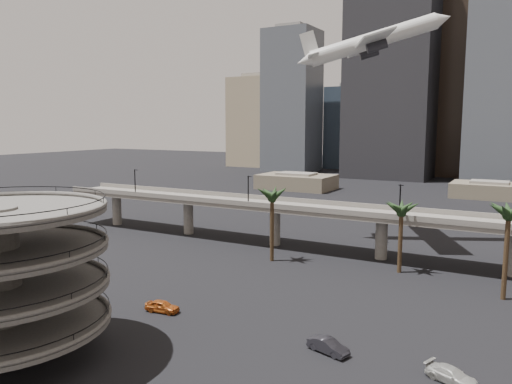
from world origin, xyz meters
The scene contains 9 objects.
ground centered at (0.00, 0.00, 0.00)m, with size 700.00×700.00×0.00m, color black.
overpass centered at (0.00, 55.00, 7.34)m, with size 130.00×9.30×14.70m.
palm_trees centered at (21.48, 47.47, 11.30)m, with size 54.40×18.40×14.00m.
low_buildings centered at (6.89, 142.30, 2.86)m, with size 135.00×27.50×6.80m.
skyline centered at (15.11, 217.08, 42.43)m, with size 269.00×86.00×116.10m.
airborne_jet centered at (4.10, 68.56, 41.48)m, with size 29.95×27.66×11.99m.
car_a centered at (-7.09, 14.60, 0.79)m, with size 1.87×4.66×1.59m, color #B35319.
car_b centered at (16.37, 14.05, 0.79)m, with size 1.67×4.80×1.58m, color #232228.
car_c centered at (29.03, 13.89, 0.74)m, with size 2.06×5.07×1.47m, color #B5B5B1.
Camera 1 is at (34.55, -34.55, 24.57)m, focal length 35.00 mm.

